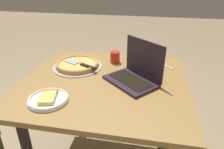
# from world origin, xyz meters

# --- Properties ---
(dining_table) EXTENTS (1.03, 0.93, 0.75)m
(dining_table) POSITION_xyz_m (0.00, 0.00, 0.64)
(dining_table) COLOR olive
(dining_table) RESTS_ON ground_plane
(laptop) EXTENTS (0.37, 0.37, 0.25)m
(laptop) POSITION_xyz_m (-0.19, -0.03, 0.80)
(laptop) COLOR #291F2D
(laptop) RESTS_ON dining_table
(pizza_plate) EXTENTS (0.21, 0.21, 0.04)m
(pizza_plate) POSITION_xyz_m (0.24, 0.28, 0.76)
(pizza_plate) COLOR white
(pizza_plate) RESTS_ON dining_table
(pizza_tray) EXTENTS (0.35, 0.35, 0.04)m
(pizza_tray) POSITION_xyz_m (0.23, -0.17, 0.77)
(pizza_tray) COLOR #A3A9A4
(pizza_tray) RESTS_ON dining_table
(table_knife) EXTENTS (0.18, 0.19, 0.01)m
(table_knife) POSITION_xyz_m (-0.34, -0.35, 0.75)
(table_knife) COLOR beige
(table_knife) RESTS_ON dining_table
(drink_cup) EXTENTS (0.07, 0.07, 0.08)m
(drink_cup) POSITION_xyz_m (-0.02, -0.29, 0.79)
(drink_cup) COLOR red
(drink_cup) RESTS_ON dining_table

